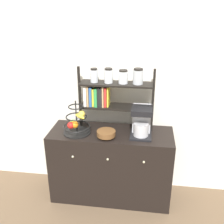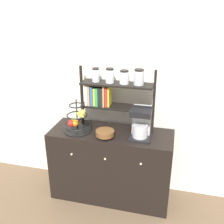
% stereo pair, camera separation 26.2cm
% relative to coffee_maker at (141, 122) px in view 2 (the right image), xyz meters
% --- Properties ---
extents(ground_plane, '(12.00, 12.00, 0.00)m').
position_rel_coffee_maker_xyz_m(ground_plane, '(-0.31, -0.23, -0.95)').
color(ground_plane, brown).
extents(wall_back, '(7.00, 0.05, 2.60)m').
position_rel_coffee_maker_xyz_m(wall_back, '(-0.31, 0.28, 0.35)').
color(wall_back, silver).
rests_on(wall_back, ground_plane).
extents(sideboard, '(1.28, 0.48, 0.80)m').
position_rel_coffee_maker_xyz_m(sideboard, '(-0.31, 0.01, -0.55)').
color(sideboard, black).
rests_on(sideboard, ground_plane).
extents(coffee_maker, '(0.21, 0.25, 0.31)m').
position_rel_coffee_maker_xyz_m(coffee_maker, '(0.00, 0.00, 0.00)').
color(coffee_maker, black).
rests_on(coffee_maker, sideboard).
extents(fruit_stand, '(0.28, 0.28, 0.35)m').
position_rel_coffee_maker_xyz_m(fruit_stand, '(-0.66, -0.06, -0.04)').
color(fruit_stand, black).
rests_on(fruit_stand, sideboard).
extents(wooden_bowl, '(0.19, 0.19, 0.07)m').
position_rel_coffee_maker_xyz_m(wooden_bowl, '(-0.34, -0.11, -0.11)').
color(wooden_bowl, brown).
rests_on(wooden_bowl, sideboard).
extents(shelf_hutch, '(0.78, 0.20, 0.66)m').
position_rel_coffee_maker_xyz_m(shelf_hutch, '(-0.34, 0.11, 0.27)').
color(shelf_hutch, black).
rests_on(shelf_hutch, sideboard).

